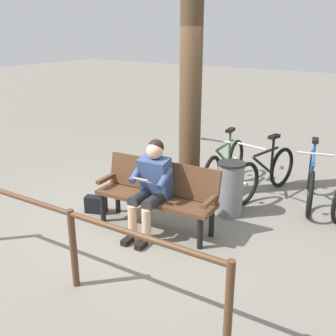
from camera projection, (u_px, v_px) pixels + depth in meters
ground_plane at (137, 225)px, 5.38m from camera, size 40.00×40.00×0.00m
bench at (158, 190)px, 5.20m from camera, size 1.63×0.60×0.87m
person_reading at (152, 183)px, 5.01m from camera, size 0.51×0.79×1.20m
handbag at (96, 205)px, 5.71m from camera, size 0.33×0.24×0.24m
tree_trunk at (191, 89)px, 5.78m from camera, size 0.32×0.32×3.30m
litter_bin at (230, 189)px, 5.57m from camera, size 0.37×0.37×0.77m
bicycle_black at (311, 179)px, 5.97m from camera, size 0.58×1.64×0.94m
bicycle_blue at (265, 173)px, 6.21m from camera, size 0.52×1.66×0.94m
bicycle_green at (225, 165)px, 6.57m from camera, size 0.48×1.68×0.94m
railing_fence at (72, 233)px, 3.95m from camera, size 3.41×0.17×0.85m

